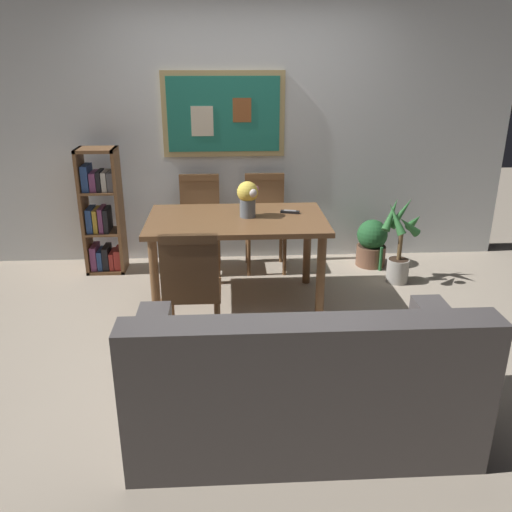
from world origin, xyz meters
TOP-DOWN VIEW (x-y plane):
  - ground_plane at (0.00, 0.00)m, footprint 12.00×12.00m
  - wall_back_with_painting at (-0.00, 1.68)m, footprint 5.20×0.14m
  - dining_table at (-0.11, 0.56)m, footprint 1.44×0.88m
  - dining_chair_far_left at (-0.45, 1.36)m, footprint 0.40×0.41m
  - dining_chair_near_left at (-0.44, -0.25)m, footprint 0.40×0.41m
  - dining_chair_far_right at (0.18, 1.36)m, footprint 0.40×0.41m
  - leather_couch at (0.19, -1.18)m, footprint 1.80×0.84m
  - bookshelf at (-1.37, 1.33)m, footprint 0.36×0.28m
  - potted_ivy at (1.24, 1.32)m, footprint 0.30×0.32m
  - potted_palm at (1.37, 0.89)m, footprint 0.36×0.36m
  - flower_vase at (-0.02, 0.58)m, footprint 0.18×0.18m
  - tv_remote at (0.34, 0.67)m, footprint 0.16×0.08m

SIDE VIEW (x-z plane):
  - ground_plane at x=0.00m, z-range 0.00..0.00m
  - potted_ivy at x=1.24m, z-range -0.02..0.49m
  - leather_couch at x=0.19m, z-range -0.11..0.73m
  - potted_palm at x=1.37m, z-range -0.04..0.75m
  - dining_chair_far_left at x=-0.45m, z-range 0.08..0.99m
  - dining_chair_near_left at x=-0.44m, z-range 0.08..0.99m
  - dining_chair_far_right at x=0.18m, z-range 0.08..0.99m
  - bookshelf at x=-1.37m, z-range -0.04..1.15m
  - dining_table at x=-0.11m, z-range 0.27..1.01m
  - tv_remote at x=0.34m, z-range 0.74..0.77m
  - flower_vase at x=-0.02m, z-range 0.76..1.06m
  - wall_back_with_painting at x=0.00m, z-range 0.00..2.60m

